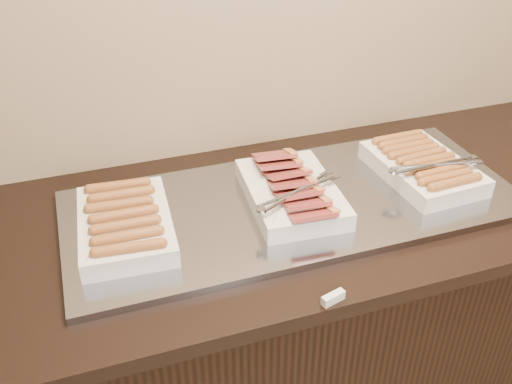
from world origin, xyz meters
TOP-DOWN VIEW (x-y plane):
  - counter at (0.00, 2.13)m, footprint 2.06×0.76m
  - warming_tray at (0.02, 2.13)m, footprint 1.20×0.50m
  - dish_left at (-0.43, 2.13)m, footprint 0.24×0.34m
  - dish_center at (0.01, 2.13)m, footprint 0.27×0.36m
  - dish_right at (0.40, 2.13)m, footprint 0.26×0.34m
  - label_holder at (-0.04, 1.77)m, footprint 0.06×0.03m

SIDE VIEW (x-z plane):
  - counter at x=0.00m, z-range 0.00..0.90m
  - warming_tray at x=0.02m, z-range 0.90..0.92m
  - label_holder at x=-0.04m, z-range 0.90..0.92m
  - dish_left at x=-0.43m, z-range 0.92..0.99m
  - dish_center at x=0.01m, z-range 0.91..1.00m
  - dish_right at x=0.40m, z-range 0.91..0.99m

